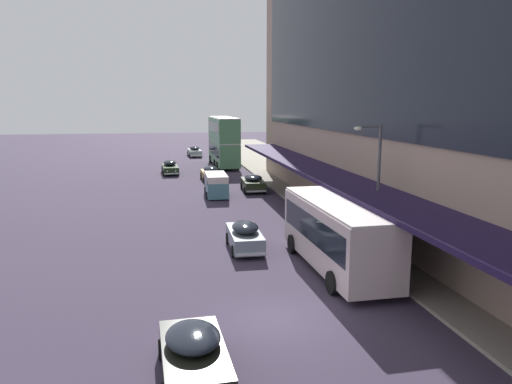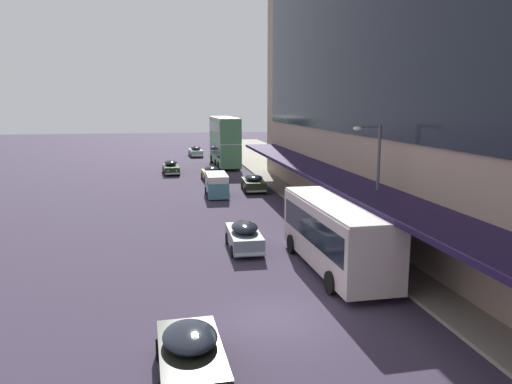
% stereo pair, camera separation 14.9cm
% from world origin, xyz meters
% --- Properties ---
extents(ground, '(240.00, 240.00, 0.00)m').
position_xyz_m(ground, '(0.00, 0.00, 0.00)').
color(ground, '#3B3145').
extents(transit_bus_kerbside_front, '(3.02, 9.35, 3.34)m').
position_xyz_m(transit_bus_kerbside_front, '(4.13, 4.91, 1.92)').
color(transit_bus_kerbside_front, beige).
rests_on(transit_bus_kerbside_front, ground).
extents(transit_bus_kerbside_rear, '(2.91, 11.51, 6.19)m').
position_xyz_m(transit_bus_kerbside_rear, '(3.68, 45.89, 3.33)').
color(transit_bus_kerbside_rear, '#4E895D').
rests_on(transit_bus_kerbside_rear, ground).
extents(sedan_second_near, '(1.96, 5.09, 1.57)m').
position_xyz_m(sedan_second_near, '(-3.16, 40.01, 0.77)').
color(sedan_second_near, '#1E3117').
rests_on(sedan_second_near, ground).
extents(sedan_second_mid, '(2.09, 4.53, 1.53)m').
position_xyz_m(sedan_second_mid, '(4.09, 27.17, 0.76)').
color(sedan_second_mid, '#242E18').
rests_on(sedan_second_mid, ground).
extents(sedan_far_back, '(2.11, 4.36, 1.43)m').
position_xyz_m(sedan_far_back, '(-3.20, -3.38, 0.72)').
color(sedan_far_back, black).
rests_on(sedan_far_back, ground).
extents(sedan_trailing_near, '(1.88, 4.88, 1.55)m').
position_xyz_m(sedan_trailing_near, '(0.89, 34.23, 0.76)').
color(sedan_trailing_near, olive).
rests_on(sedan_trailing_near, ground).
extents(sedan_trailing_mid, '(1.81, 4.41, 1.60)m').
position_xyz_m(sedan_trailing_mid, '(0.35, 9.06, 0.79)').
color(sedan_trailing_mid, gray).
rests_on(sedan_trailing_mid, ground).
extents(sedan_oncoming_rear, '(2.03, 5.02, 1.58)m').
position_xyz_m(sedan_oncoming_rear, '(0.78, 58.30, 0.78)').
color(sedan_oncoming_rear, gray).
rests_on(sedan_oncoming_rear, ground).
extents(vw_van, '(1.98, 4.59, 1.96)m').
position_xyz_m(vw_van, '(0.52, 25.32, 1.10)').
color(vw_van, teal).
rests_on(vw_van, ground).
extents(pedestrian_at_kerb, '(0.42, 0.54, 1.86)m').
position_xyz_m(pedestrian_at_kerb, '(6.67, 8.49, 1.18)').
color(pedestrian_at_kerb, black).
rests_on(pedestrian_at_kerb, sidewalk_kerb).
extents(street_lamp, '(1.50, 0.28, 6.74)m').
position_xyz_m(street_lamp, '(6.68, 6.49, 4.08)').
color(street_lamp, '#4C4C51').
rests_on(street_lamp, sidewalk_kerb).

